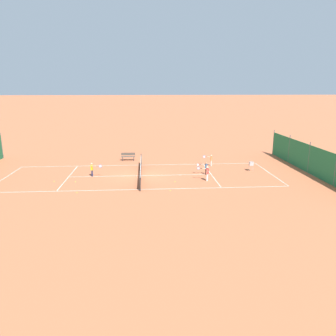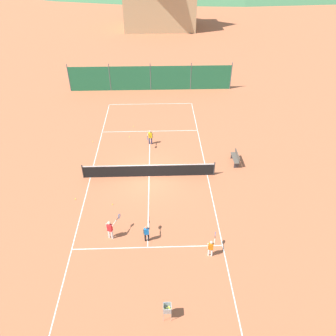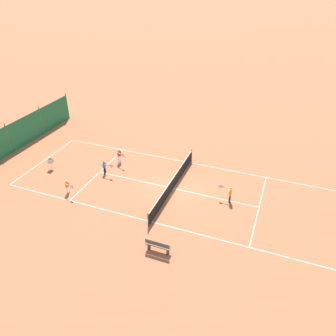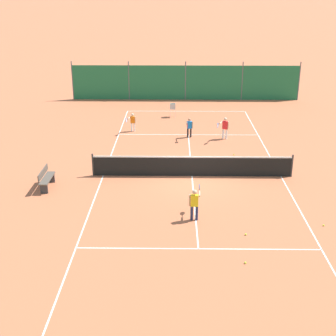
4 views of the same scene
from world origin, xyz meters
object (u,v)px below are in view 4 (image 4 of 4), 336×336
at_px(player_far_baseline, 225,127).
at_px(player_far_service, 132,121).
at_px(courtside_bench, 46,178).
at_px(tennis_ball_near_corner, 246,234).
at_px(tennis_ball_alley_right, 324,225).
at_px(tennis_ball_far_corner, 234,155).
at_px(tennis_net, 192,166).
at_px(player_near_baseline, 189,126).
at_px(tennis_ball_mid_court, 245,263).
at_px(ball_hopper, 173,107).
at_px(player_near_service, 195,202).
at_px(tennis_ball_by_net_left, 283,159).

bearing_deg(player_far_baseline, player_far_service, -14.72).
bearing_deg(courtside_bench, tennis_ball_near_corner, 153.38).
height_order(player_far_baseline, tennis_ball_alley_right, player_far_baseline).
relative_size(tennis_ball_far_corner, tennis_ball_alley_right, 1.00).
bearing_deg(tennis_net, player_near_baseline, -90.30).
height_order(tennis_ball_far_corner, courtside_bench, courtside_bench).
height_order(tennis_ball_mid_court, ball_hopper, ball_hopper).
xyz_separation_m(tennis_ball_far_corner, tennis_ball_alley_right, (-2.38, 7.63, 0.00)).
height_order(player_far_baseline, tennis_ball_far_corner, player_far_baseline).
xyz_separation_m(tennis_net, player_near_service, (0.05, 4.28, 0.22)).
height_order(tennis_net, player_far_service, player_far_service).
xyz_separation_m(tennis_ball_alley_right, courtside_bench, (10.99, -3.33, 0.42)).
distance_m(player_far_service, courtside_bench, 8.96).
distance_m(tennis_net, tennis_ball_alley_right, 6.66).
xyz_separation_m(tennis_ball_by_net_left, tennis_ball_alley_right, (0.04, 7.04, 0.00)).
xyz_separation_m(player_near_baseline, tennis_ball_near_corner, (-1.68, 11.32, -0.63)).
height_order(player_near_service, tennis_ball_by_net_left, player_near_service).
bearing_deg(tennis_ball_by_net_left, tennis_ball_far_corner, -13.68).
bearing_deg(tennis_net, tennis_ball_mid_court, 101.21).
relative_size(tennis_ball_near_corner, courtside_bench, 0.04).
relative_size(tennis_ball_mid_court, tennis_ball_far_corner, 1.00).
distance_m(tennis_ball_mid_court, tennis_ball_near_corner, 1.83).
distance_m(player_near_baseline, courtside_bench, 9.68).
xyz_separation_m(tennis_ball_far_corner, courtside_bench, (8.61, 4.30, 0.42)).
distance_m(player_near_baseline, player_far_service, 3.56).
relative_size(tennis_net, tennis_ball_alley_right, 139.09).
bearing_deg(player_far_service, ball_hopper, -125.12).
bearing_deg(tennis_ball_alley_right, tennis_ball_by_net_left, -90.31).
distance_m(player_far_service, tennis_ball_mid_court, 15.07).
height_order(player_far_service, tennis_ball_alley_right, player_far_service).
xyz_separation_m(player_near_baseline, tennis_ball_far_corner, (-2.24, 2.98, -0.63)).
xyz_separation_m(tennis_net, tennis_ball_mid_court, (-1.44, 7.27, -0.47)).
distance_m(player_far_service, player_near_service, 11.76).
relative_size(player_near_service, tennis_ball_mid_court, 18.61).
bearing_deg(ball_hopper, tennis_ball_near_corner, 99.49).
relative_size(player_far_service, courtside_bench, 0.73).
bearing_deg(player_near_baseline, player_far_baseline, 172.50).
xyz_separation_m(player_far_baseline, tennis_ball_mid_court, (0.59, 12.87, -0.70)).
height_order(player_far_service, player_near_service, player_near_service).
bearing_deg(tennis_net, player_near_service, 89.28).
distance_m(player_far_baseline, tennis_ball_by_net_left, 4.30).
bearing_deg(tennis_ball_alley_right, player_far_baseline, -75.81).
bearing_deg(player_far_service, courtside_bench, 70.36).
bearing_deg(tennis_ball_by_net_left, player_near_service, 54.20).
distance_m(player_near_baseline, player_near_service, 10.14).
bearing_deg(tennis_ball_far_corner, tennis_ball_alley_right, 107.32).
xyz_separation_m(tennis_net, player_far_service, (3.33, -7.01, 0.15)).
distance_m(tennis_ball_by_net_left, tennis_ball_far_corner, 2.49).
xyz_separation_m(player_near_baseline, tennis_ball_by_net_left, (-4.66, 3.57, -0.63)).
bearing_deg(tennis_ball_near_corner, ball_hopper, -80.51).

